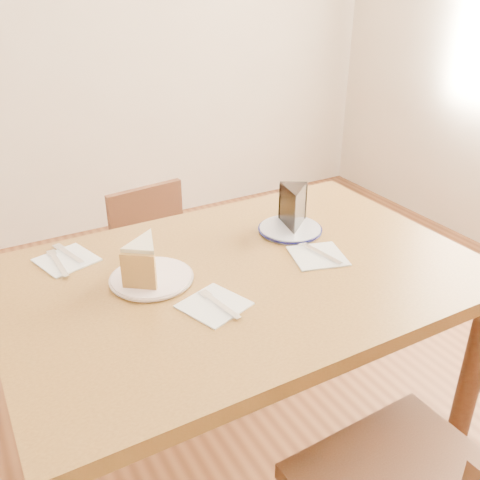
{
  "coord_description": "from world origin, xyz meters",
  "views": [
    {
      "loc": [
        -0.59,
        -1.03,
        1.44
      ],
      "look_at": [
        0.03,
        0.07,
        0.8
      ],
      "focal_mm": 40.0,
      "sensor_mm": 36.0,
      "label": 1
    }
  ],
  "objects_px": {
    "chocolate_cake": "(294,210)",
    "table": "(243,303)",
    "chair_far": "(164,274)",
    "plate_cream": "(152,278)",
    "plate_navy": "(290,229)",
    "carrot_cake": "(146,259)"
  },
  "relations": [
    {
      "from": "chocolate_cake",
      "to": "table",
      "type": "bearing_deg",
      "value": 59.62
    },
    {
      "from": "chair_far",
      "to": "plate_cream",
      "type": "distance_m",
      "value": 0.72
    },
    {
      "from": "chair_far",
      "to": "plate_navy",
      "type": "relative_size",
      "value": 4.0
    },
    {
      "from": "table",
      "to": "chocolate_cake",
      "type": "distance_m",
      "value": 0.32
    },
    {
      "from": "chair_far",
      "to": "chocolate_cake",
      "type": "relative_size",
      "value": 6.35
    },
    {
      "from": "chair_far",
      "to": "plate_navy",
      "type": "bearing_deg",
      "value": 105.59
    },
    {
      "from": "chair_far",
      "to": "carrot_cake",
      "type": "bearing_deg",
      "value": 59.18
    },
    {
      "from": "table",
      "to": "chair_far",
      "type": "distance_m",
      "value": 0.69
    },
    {
      "from": "table",
      "to": "plate_cream",
      "type": "height_order",
      "value": "plate_cream"
    },
    {
      "from": "table",
      "to": "plate_cream",
      "type": "relative_size",
      "value": 6.05
    },
    {
      "from": "table",
      "to": "carrot_cake",
      "type": "xyz_separation_m",
      "value": [
        -0.23,
        0.08,
        0.16
      ]
    },
    {
      "from": "table",
      "to": "plate_cream",
      "type": "bearing_deg",
      "value": 162.57
    },
    {
      "from": "plate_cream",
      "to": "plate_navy",
      "type": "height_order",
      "value": "same"
    },
    {
      "from": "chair_far",
      "to": "plate_navy",
      "type": "xyz_separation_m",
      "value": [
        0.21,
        -0.51,
        0.36
      ]
    },
    {
      "from": "table",
      "to": "carrot_cake",
      "type": "height_order",
      "value": "carrot_cake"
    },
    {
      "from": "carrot_cake",
      "to": "plate_navy",
      "type": "bearing_deg",
      "value": 43.47
    },
    {
      "from": "carrot_cake",
      "to": "chocolate_cake",
      "type": "bearing_deg",
      "value": 43.57
    },
    {
      "from": "plate_navy",
      "to": "chocolate_cake",
      "type": "height_order",
      "value": "chocolate_cake"
    },
    {
      "from": "table",
      "to": "plate_navy",
      "type": "bearing_deg",
      "value": 29.26
    },
    {
      "from": "plate_cream",
      "to": "chocolate_cake",
      "type": "bearing_deg",
      "value": 7.72
    },
    {
      "from": "plate_navy",
      "to": "carrot_cake",
      "type": "distance_m",
      "value": 0.47
    },
    {
      "from": "chair_far",
      "to": "plate_cream",
      "type": "xyz_separation_m",
      "value": [
        -0.24,
        -0.57,
        0.36
      ]
    }
  ]
}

